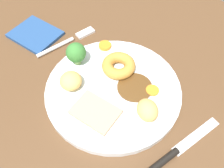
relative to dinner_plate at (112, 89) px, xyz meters
The scene contains 13 objects.
dining_table 2.66cm from the dinner_plate, 67.03° to the left, with size 120.00×84.00×3.60cm, color brown.
dinner_plate is the anchor object (origin of this frame).
gravy_pool 4.59cm from the dinner_plate, 48.54° to the left, with size 7.04×7.04×0.30cm, color #563819.
meat_slice_main 6.74cm from the dinner_plate, 66.78° to the right, with size 8.26×5.97×0.80cm, color tan.
yorkshire_pudding 5.15cm from the dinner_plate, 123.99° to the left, with size 6.97×6.97×2.32cm, color #C68938.
roast_potato_left 8.33cm from the dinner_plate, 131.50° to the right, with size 4.34×4.38×3.28cm, color #D8B260.
roast_potato_right 9.27cm from the dinner_plate, ahead, with size 4.52×3.80×3.50cm, color #D8B260.
carrot_coin_front 8.03cm from the dinner_plate, 43.50° to the left, with size 2.58×2.58×0.42cm, color orange.
carrot_coin_back 11.37cm from the dinner_plate, 148.51° to the left, with size 2.85×2.85×0.69cm, color orange.
broccoli_floret 10.47cm from the dinner_plate, behind, with size 4.16×4.16×5.12cm.
fork 17.50cm from the dinner_plate, behind, with size 2.17×15.29×0.90cm.
knife 16.88cm from the dinner_plate, ahead, with size 2.68×18.56×1.20cm.
folded_napkin 24.73cm from the dinner_plate, behind, with size 11.00×9.00×0.80cm, color navy.
Camera 1 is at (22.05, -19.33, 45.04)cm, focal length 40.01 mm.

